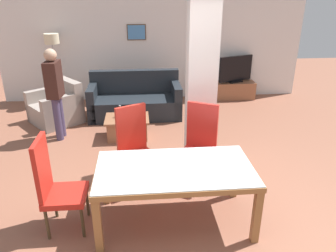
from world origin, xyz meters
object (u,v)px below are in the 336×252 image
Objects in this scene: coffee_table at (127,127)px; bottle at (120,112)px; dining_chair_far_right at (199,143)px; dining_chair_far_left at (136,146)px; dining_chair_head_left at (55,184)px; dining_table at (175,178)px; tv_stand at (234,90)px; tv_screen at (236,69)px; floor_lamp at (52,46)px; sofa at (135,101)px; standing_person at (55,89)px; armchair at (57,108)px.

coffee_table is 3.58× the size of bottle.
dining_chair_far_left is at bearing 27.41° from dining_chair_far_right.
dining_table is at bearing 90.00° from dining_chair_head_left.
coffee_table is at bearing -141.62° from tv_stand.
tv_stand is (2.41, 3.60, -0.38)m from dining_chair_far_left.
dining_chair_head_left is 1.43× the size of coffee_table.
tv_screen is (3.29, 4.46, 0.14)m from dining_chair_head_left.
dining_chair_far_left is 0.69× the size of floor_lamp.
dining_chair_head_left is 0.59× the size of sofa.
dining_table is 1.81× the size of tv_stand.
coffee_table is 2.84m from floor_lamp.
floor_lamp is (-1.64, 1.99, 1.17)m from coffee_table.
bottle is at bearing 106.33° from dining_table.
tv_screen is 0.53× the size of standing_person.
standing_person reaches higher than tv_stand.
dining_chair_far_right is at bearing 108.67° from sofa.
coffee_table is 0.30m from bottle.
dining_chair_head_left is 1.23m from dining_chair_far_left.
floor_lamp is at bearing -25.86° from sofa.
dining_chair_head_left is at bearing 153.88° from armchair.
dining_table is 0.97m from dining_chair_far_left.
dining_chair_head_left is 0.69× the size of floor_lamp.
dining_chair_head_left is 2.55m from bottle.
floor_lamp reaches higher than dining_table.
coffee_table is 0.49× the size of floor_lamp.
sofa is 1.18× the size of floor_lamp.
dining_table is 2.58m from bottle.
dining_chair_far_right is 0.93× the size of armchair.
standing_person is (-1.39, 1.64, 0.35)m from dining_chair_far_left.
dining_chair_head_left is at bearing -78.12° from floor_lamp.
dining_table is at bearing -113.82° from tv_stand.
armchair is at bearing 148.64° from coffee_table.
tv_screen is (2.41, 3.60, 0.14)m from dining_chair_far_left.
tv_screen is at bearing -150.95° from dining_chair_far_left.
tv_stand is (4.02, 1.16, -0.08)m from armchair.
coffee_table is at bearing -111.10° from dining_chair_far_left.
dining_chair_far_left is 4.35m from tv_stand.
sofa is at bearing 76.14° from bottle.
tv_screen is at bearing 66.18° from dining_table.
standing_person is at bearing -77.64° from floor_lamp.
dining_chair_far_right is (0.88, 0.01, 0.00)m from dining_chair_far_left.
sofa is 1.58× the size of armchair.
dining_chair_far_left is 4.06m from floor_lamp.
coffee_table is 3.33m from tv_screen.
dining_chair_head_left and dining_chair_far_right have the same top height.
sofa is at bearing -25.86° from floor_lamp.
dining_chair_head_left reaches higher than sofa.
floor_lamp is at bearing -179.30° from tv_stand.
floor_lamp reaches higher than armchair.
standing_person is at bearing 156.68° from armchair.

